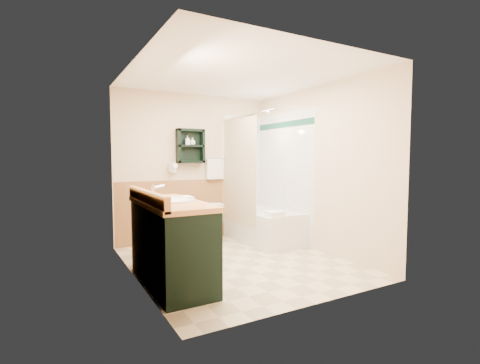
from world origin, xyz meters
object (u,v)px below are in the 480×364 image
Objects in this scene: hair_dryer at (172,168)px; soap_bottle_a at (188,143)px; vanity_book at (150,189)px; vanity at (171,243)px; toilet at (206,223)px; bathtub at (262,225)px; soap_bottle_b at (192,142)px; wall_shelf at (191,146)px.

soap_bottle_a reaches higher than hair_dryer.
soap_bottle_a reaches higher than vanity_book.
toilet is at bearing 54.33° from vanity.
bathtub is 6.27× the size of vanity_book.
bathtub is 12.72× the size of soap_bottle_b.
vanity is 9.40× the size of soap_bottle_a.
soap_bottle_b is (0.03, -0.01, 0.06)m from wall_shelf.
toilet is 1.31m from soap_bottle_b.
hair_dryer is at bearing 174.85° from soap_bottle_b.
vanity_book is 2.03× the size of soap_bottle_b.
wall_shelf is at bearing 62.61° from vanity.
soap_bottle_a reaches higher than toilet.
bathtub is (1.92, 1.17, -0.19)m from vanity.
soap_bottle_a is 0.09m from soap_bottle_b.
hair_dryer is 1.72m from vanity_book.
toilet reaches higher than bathtub.
soap_bottle_a is at bearing -46.28° from toilet.
wall_shelf is at bearing -4.76° from hair_dryer.
vanity is at bearing -118.32° from soap_bottle_b.
hair_dryer is at bearing -26.65° from toilet.
toilet is (0.15, -0.27, -1.22)m from wall_shelf.
wall_shelf is 1.26m from toilet.
bathtub is 1.77m from soap_bottle_b.
wall_shelf is 0.46m from hair_dryer.
toilet is (1.04, 1.45, -0.12)m from vanity.
soap_bottle_b is (0.93, 1.72, 1.16)m from vanity.
wall_shelf reaches higher than vanity.
vanity is 2.27m from soap_bottle_b.
bathtub is at bearing -28.34° from wall_shelf.
bathtub is at bearing -23.56° from hair_dryer.
wall_shelf reaches higher than soap_bottle_a.
wall_shelf is 2.29× the size of hair_dryer.
soap_bottle_a is (1.01, 1.50, 0.58)m from vanity_book.
wall_shelf is 3.64× the size of soap_bottle_a.
soap_bottle_b reaches higher than bathtub.
soap_bottle_a is (0.84, 1.72, 1.15)m from vanity.
vanity is 2.24m from soap_bottle_a.
toilet is 2.82× the size of vanity_book.
wall_shelf is 2.23m from vanity.
hair_dryer is at bearing 173.09° from soap_bottle_a.
bathtub is at bearing -26.95° from soap_bottle_a.
wall_shelf is 1.74m from bathtub.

